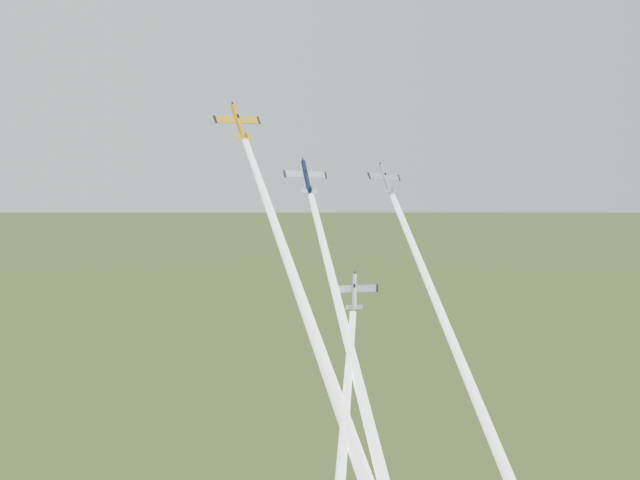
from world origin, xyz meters
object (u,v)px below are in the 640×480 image
Objects in this scene: plane_yellow at (239,122)px; plane_silver_right at (386,179)px; plane_silver_low at (355,291)px; plane_navy at (306,177)px.

plane_silver_right is at bearing -18.57° from plane_yellow.
plane_yellow is 26.26m from plane_silver_right.
plane_silver_right is at bearing 82.07° from plane_silver_low.
plane_yellow reaches higher than plane_silver_right.
plane_navy is at bearing 134.94° from plane_silver_low.
plane_silver_low is at bearing -142.26° from plane_silver_right.
plane_yellow is 1.20× the size of plane_silver_right.
plane_yellow reaches higher than plane_silver_low.
plane_yellow is at bearing 145.10° from plane_navy.
plane_navy reaches higher than plane_silver_low.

